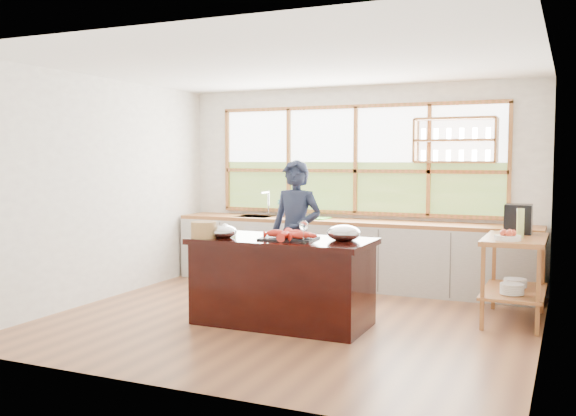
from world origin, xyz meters
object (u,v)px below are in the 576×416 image
Objects in this scene: island at (282,281)px; cook at (296,235)px; espresso_machine at (518,219)px; wicker_basket at (204,230)px.

cook is at bearing 101.74° from island.
island is at bearing -74.40° from cook.
wicker_basket is (-2.96, -1.73, -0.08)m from espresso_machine.
espresso_machine is at bearing 30.27° from wicker_basket.
island is 0.98m from wicker_basket.
cook is 1.16m from wicker_basket.
espresso_machine reaches higher than wicker_basket.
cook is (-0.14, 0.68, 0.40)m from island.
island is 0.80m from cook.
cook is 6.48× the size of wicker_basket.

